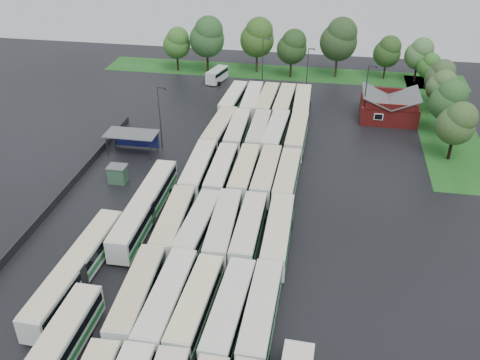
# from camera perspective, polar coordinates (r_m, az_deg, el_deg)

# --- Properties ---
(ground) EXTENTS (160.00, 160.00, 0.00)m
(ground) POSITION_cam_1_polar(r_m,az_deg,el_deg) (65.87, -3.57, -6.94)
(ground) COLOR black
(ground) RESTS_ON ground
(brick_building) EXTENTS (10.07, 8.60, 5.39)m
(brick_building) POSITION_cam_1_polar(r_m,az_deg,el_deg) (101.53, 15.57, 7.26)
(brick_building) COLOR maroon
(brick_building) RESTS_ON ground
(wash_shed) EXTENTS (8.20, 4.20, 3.58)m
(wash_shed) POSITION_cam_1_polar(r_m,az_deg,el_deg) (87.05, -11.40, 4.68)
(wash_shed) COLOR #2D2D30
(wash_shed) RESTS_ON ground
(utility_hut) EXTENTS (2.70, 2.20, 2.62)m
(utility_hut) POSITION_cam_1_polar(r_m,az_deg,el_deg) (79.75, -12.91, 0.64)
(utility_hut) COLOR #2C4D35
(utility_hut) RESTS_ON ground
(grass_strip_north) EXTENTS (80.00, 10.00, 0.01)m
(grass_strip_north) POSITION_cam_1_polar(r_m,az_deg,el_deg) (122.74, 4.40, 11.34)
(grass_strip_north) COLOR #185116
(grass_strip_north) RESTS_ON ground
(grass_strip_east) EXTENTS (10.00, 50.00, 0.01)m
(grass_strip_east) POSITION_cam_1_polar(r_m,az_deg,el_deg) (103.81, 20.92, 5.73)
(grass_strip_east) COLOR #185116
(grass_strip_east) RESTS_ON ground
(west_fence) EXTENTS (0.10, 50.00, 1.20)m
(west_fence) POSITION_cam_1_polar(r_m,az_deg,el_deg) (79.01, -18.09, -1.08)
(west_fence) COLOR #2D2D30
(west_fence) RESTS_ON ground
(bus_r1c0) EXTENTS (3.42, 13.30, 3.67)m
(bus_r1c0) POSITION_cam_1_polar(r_m,az_deg,el_deg) (56.89, -10.88, -12.01)
(bus_r1c0) COLOR silver
(bus_r1c0) RESTS_ON ground
(bus_r1c1) EXTENTS (3.01, 13.48, 3.74)m
(bus_r1c1) POSITION_cam_1_polar(r_m,az_deg,el_deg) (55.72, -7.79, -12.71)
(bus_r1c1) COLOR silver
(bus_r1c1) RESTS_ON ground
(bus_r1c2) EXTENTS (3.14, 12.96, 3.58)m
(bus_r1c2) POSITION_cam_1_polar(r_m,az_deg,el_deg) (55.08, -4.72, -13.23)
(bus_r1c2) COLOR silver
(bus_r1c2) RESTS_ON ground
(bus_r1c3) EXTENTS (3.30, 13.35, 3.69)m
(bus_r1c3) POSITION_cam_1_polar(r_m,az_deg,el_deg) (54.21, -1.14, -13.90)
(bus_r1c3) COLOR silver
(bus_r1c3) RESTS_ON ground
(bus_r1c4) EXTENTS (2.92, 13.26, 3.69)m
(bus_r1c4) POSITION_cam_1_polar(r_m,az_deg,el_deg) (54.04, 2.23, -14.10)
(bus_r1c4) COLOR silver
(bus_r1c4) RESTS_ON ground
(bus_r2c0) EXTENTS (3.37, 13.37, 3.69)m
(bus_r2c0) POSITION_cam_1_polar(r_m,az_deg,el_deg) (66.44, -7.09, -4.60)
(bus_r2c0) COLOR silver
(bus_r2c0) RESTS_ON ground
(bus_r2c1) EXTENTS (3.26, 12.93, 3.57)m
(bus_r2c1) POSITION_cam_1_polar(r_m,az_deg,el_deg) (65.70, -4.46, -4.96)
(bus_r2c1) COLOR silver
(bus_r2c1) RESTS_ON ground
(bus_r2c2) EXTENTS (3.38, 13.45, 3.71)m
(bus_r2c2) POSITION_cam_1_polar(r_m,az_deg,el_deg) (65.14, -1.78, -5.13)
(bus_r2c2) COLOR silver
(bus_r2c2) RESTS_ON ground
(bus_r2c3) EXTENTS (2.89, 13.18, 3.66)m
(bus_r2c3) POSITION_cam_1_polar(r_m,az_deg,el_deg) (64.73, 0.96, -5.41)
(bus_r2c3) COLOR silver
(bus_r2c3) RESTS_ON ground
(bus_r2c4) EXTENTS (3.08, 13.57, 3.77)m
(bus_r2c4) POSITION_cam_1_polar(r_m,az_deg,el_deg) (64.18, 4.06, -5.79)
(bus_r2c4) COLOR silver
(bus_r2c4) RESTS_ON ground
(bus_r3c0) EXTENTS (3.23, 13.63, 3.77)m
(bus_r3c0) POSITION_cam_1_polar(r_m,az_deg,el_deg) (77.48, -4.45, 1.09)
(bus_r3c0) COLOR silver
(bus_r3c0) RESTS_ON ground
(bus_r3c1) EXTENTS (2.97, 12.98, 3.60)m
(bus_r3c1) POSITION_cam_1_polar(r_m,az_deg,el_deg) (76.90, -2.00, 0.84)
(bus_r3c1) COLOR silver
(bus_r3c1) RESTS_ON ground
(bus_r3c2) EXTENTS (2.81, 13.01, 3.62)m
(bus_r3c2) POSITION_cam_1_polar(r_m,az_deg,el_deg) (76.56, 0.48, 0.73)
(bus_r3c2) COLOR silver
(bus_r3c2) RESTS_ON ground
(bus_r3c3) EXTENTS (2.96, 13.27, 3.69)m
(bus_r3c3) POSITION_cam_1_polar(r_m,az_deg,el_deg) (76.14, 2.82, 0.54)
(bus_r3c3) COLOR silver
(bus_r3c3) RESTS_ON ground
(bus_r3c4) EXTENTS (2.95, 13.12, 3.64)m
(bus_r3c4) POSITION_cam_1_polar(r_m,az_deg,el_deg) (75.59, 5.04, 0.19)
(bus_r3c4) COLOR silver
(bus_r3c4) RESTS_ON ground
(bus_r4c0) EXTENTS (3.54, 13.63, 3.76)m
(bus_r4c0) POSITION_cam_1_polar(r_m,az_deg,el_deg) (89.41, -2.19, 5.35)
(bus_r4c0) COLOR silver
(bus_r4c0) RESTS_ON ground
(bus_r4c1) EXTENTS (3.10, 13.07, 3.62)m
(bus_r4c1) POSITION_cam_1_polar(r_m,az_deg,el_deg) (88.92, -0.27, 5.17)
(bus_r4c1) COLOR silver
(bus_r4c1) RESTS_ON ground
(bus_r4c2) EXTENTS (2.87, 12.86, 3.57)m
(bus_r4c2) POSITION_cam_1_polar(r_m,az_deg,el_deg) (88.68, 2.00, 5.06)
(bus_r4c2) COLOR silver
(bus_r4c2) RESTS_ON ground
(bus_r4c3) EXTENTS (3.40, 13.62, 3.76)m
(bus_r4c3) POSITION_cam_1_polar(r_m,az_deg,el_deg) (88.16, 3.82, 4.92)
(bus_r4c3) COLOR silver
(bus_r4c3) RESTS_ON ground
(bus_r4c4) EXTENTS (2.98, 13.45, 3.74)m
(bus_r4c4) POSITION_cam_1_polar(r_m,az_deg,el_deg) (88.04, 6.08, 4.77)
(bus_r4c4) COLOR silver
(bus_r4c4) RESTS_ON ground
(bus_r5c0) EXTENTS (3.37, 13.19, 3.64)m
(bus_r5c0) POSITION_cam_1_polar(r_m,az_deg,el_deg) (101.57, -0.71, 8.49)
(bus_r5c0) COLOR silver
(bus_r5c0) RESTS_ON ground
(bus_r5c1) EXTENTS (3.22, 13.47, 3.73)m
(bus_r5c1) POSITION_cam_1_polar(r_m,az_deg,el_deg) (100.96, 1.28, 8.38)
(bus_r5c1) COLOR silver
(bus_r5c1) RESTS_ON ground
(bus_r5c2) EXTENTS (3.16, 13.28, 3.68)m
(bus_r5c2) POSITION_cam_1_polar(r_m,az_deg,el_deg) (100.75, 2.90, 8.28)
(bus_r5c2) COLOR silver
(bus_r5c2) RESTS_ON ground
(bus_r5c3) EXTENTS (3.15, 13.28, 3.68)m
(bus_r5c3) POSITION_cam_1_polar(r_m,az_deg,el_deg) (100.52, 4.75, 8.16)
(bus_r5c3) COLOR silver
(bus_r5c3) RESTS_ON ground
(bus_r5c4) EXTENTS (3.12, 13.31, 3.69)m
(bus_r5c4) POSITION_cam_1_polar(r_m,az_deg,el_deg) (100.26, 6.63, 8.00)
(bus_r5c4) COLOR silver
(bus_r5c4) RESTS_ON ground
(artic_bus_west_b) EXTENTS (2.87, 20.02, 3.72)m
(artic_bus_west_b) POSITION_cam_1_polar(r_m,az_deg,el_deg) (70.01, -10.09, -2.84)
(artic_bus_west_b) COLOR silver
(artic_bus_west_b) RESTS_ON ground
(artic_bus_west_c) EXTENTS (3.41, 19.44, 3.59)m
(artic_bus_west_c) POSITION_cam_1_polar(r_m,az_deg,el_deg) (61.69, -17.02, -9.10)
(artic_bus_west_c) COLOR silver
(artic_bus_west_c) RESTS_ON ground
(minibus) EXTENTS (3.85, 6.72, 2.77)m
(minibus) POSITION_cam_1_polar(r_m,az_deg,el_deg) (116.53, -2.47, 11.15)
(minibus) COLOR silver
(minibus) RESTS_ON ground
(tree_north_0) EXTENTS (6.01, 6.01, 9.95)m
(tree_north_0) POSITION_cam_1_polar(r_m,az_deg,el_deg) (122.65, -6.73, 14.35)
(tree_north_0) COLOR black
(tree_north_0) RESTS_ON ground
(tree_north_1) EXTENTS (7.66, 7.66, 12.69)m
(tree_north_1) POSITION_cam_1_polar(r_m,az_deg,el_deg) (120.23, -3.49, 15.04)
(tree_north_1) COLOR black
(tree_north_1) RESTS_ON ground
(tree_north_2) EXTENTS (7.45, 7.45, 12.35)m
(tree_north_2) POSITION_cam_1_polar(r_m,az_deg,el_deg) (120.46, 1.91, 15.00)
(tree_north_2) COLOR #37291C
(tree_north_2) RESTS_ON ground
(tree_north_3) EXTENTS (6.44, 6.44, 10.67)m
(tree_north_3) POSITION_cam_1_polar(r_m,az_deg,el_deg) (117.97, 5.62, 14.00)
(tree_north_3) COLOR black
(tree_north_3) RESTS_ON ground
(tree_north_4) EXTENTS (7.93, 7.93, 13.13)m
(tree_north_4) POSITION_cam_1_polar(r_m,az_deg,el_deg) (118.96, 10.57, 14.57)
(tree_north_4) COLOR #372B1E
(tree_north_4) RESTS_ON ground
(tree_north_5) EXTENTS (5.79, 5.79, 9.58)m
(tree_north_5) POSITION_cam_1_polar(r_m,az_deg,el_deg) (120.69, 15.50, 13.10)
(tree_north_5) COLOR black
(tree_north_5) RESTS_ON ground
(tree_north_6) EXTENTS (5.82, 5.82, 9.63)m
(tree_north_6) POSITION_cam_1_polar(r_m,az_deg,el_deg) (120.92, 18.63, 12.66)
(tree_north_6) COLOR black
(tree_north_6) RESTS_ON ground
(tree_east_0) EXTENTS (5.90, 5.90, 9.76)m
(tree_east_0) POSITION_cam_1_polar(r_m,az_deg,el_deg) (88.15, 22.19, 5.65)
(tree_east_0) COLOR black
(tree_east_0) RESTS_ON ground
(tree_east_1) EXTENTS (6.16, 6.16, 10.20)m
(tree_east_1) POSITION_cam_1_polar(r_m,az_deg,el_deg) (96.04, 21.46, 7.96)
(tree_east_1) COLOR #38251D
(tree_east_1) RESTS_ON ground
(tree_east_2) EXTENTS (5.25, 5.25, 8.70)m
(tree_east_2) POSITION_cam_1_polar(r_m,az_deg,el_deg) (105.12, 20.75, 9.38)
(tree_east_2) COLOR black
(tree_east_2) RESTS_ON ground
(tree_east_3) EXTENTS (5.52, 5.52, 9.14)m
(tree_east_3) POSITION_cam_1_polar(r_m,az_deg,el_deg) (109.42, 20.65, 10.35)
(tree_east_3) COLOR #2F2314
(tree_east_3) RESTS_ON ground
(tree_east_4) EXTENTS (4.53, 4.50, 7.46)m
(tree_east_4) POSITION_cam_1_polar(r_m,az_deg,el_deg) (118.48, 19.53, 11.44)
(tree_east_4) COLOR black
(tree_east_4) RESTS_ON ground
(lamp_post_ne) EXTENTS (1.69, 0.33, 10.97)m
(lamp_post_ne) POSITION_cam_1_polar(r_m,az_deg,el_deg) (96.49, 13.35, 9.24)
(lamp_post_ne) COLOR #2D2D30
(lamp_post_ne) RESTS_ON ground
(lamp_post_nw) EXTENTS (1.63, 0.32, 10.61)m
(lamp_post_nw) POSITION_cam_1_polar(r_m,az_deg,el_deg) (86.24, -8.48, 7.04)
(lamp_post_nw) COLOR #2D2D30
(lamp_post_nw) RESTS_ON ground
(lamp_post_back_w) EXTENTS (1.64, 0.32, 10.64)m
(lamp_post_back_w) POSITION_cam_1_polar(r_m,az_deg,el_deg) (110.89, 2.50, 12.67)
(lamp_post_back_w) COLOR #2D2D30
(lamp_post_back_w) RESTS_ON ground
(lamp_post_back_e) EXTENTS (1.43, 0.28, 9.26)m
(lamp_post_back_e) POSITION_cam_1_polar(r_m,az_deg,el_deg) (109.78, 7.28, 11.83)
(lamp_post_back_e) COLOR #2D2D30
(lamp_post_back_e) RESTS_ON ground
(puddle_0) EXTENTS (3.89, 3.89, 0.01)m
(puddle_0) POSITION_cam_1_polar(r_m,az_deg,el_deg) (54.64, -12.74, -17.47)
(puddle_0) COLOR black
(puddle_0) RESTS_ON ground
(puddle_2) EXTENTS (4.57, 4.57, 0.01)m
(puddle_2) POSITION_cam_1_polar(r_m,az_deg,el_deg) (70.06, -10.98, -4.94)
(puddle_2) COLOR black
(puddle_2) RESTS_ON ground
(puddle_3) EXTENTS (3.77, 3.77, 0.01)m
(puddle_3) POSITION_cam_1_polar(r_m,az_deg,el_deg) (62.83, -1.09, -9.01)
(puddle_3) COLOR black
(puddle_3) RESTS_ON ground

